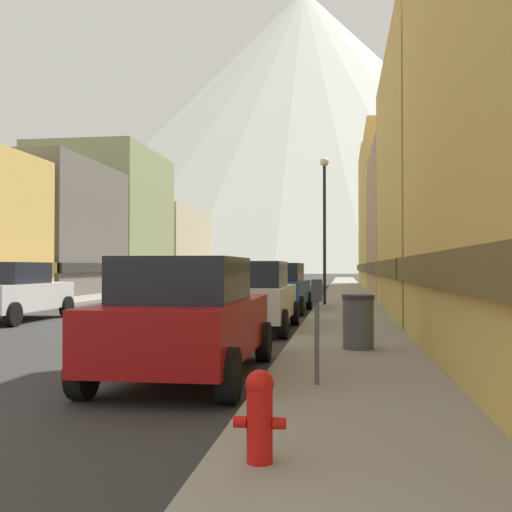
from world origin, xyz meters
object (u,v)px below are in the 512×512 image
Objects in this scene: car_driving_0 at (290,276)px; parking_meter_near at (317,316)px; car_driving_1 at (259,275)px; trash_bin_right at (358,322)px; car_left_1 at (13,291)px; car_right_2 at (279,287)px; fire_hydrant_near at (260,413)px; car_right_0 at (187,317)px; streetlamp_right at (324,208)px; car_right_1 at (253,296)px; potted_plant_2 at (29,289)px.

parking_meter_near is (4.15, -43.69, 0.11)m from car_driving_0.
trash_bin_right is at bearing -79.66° from car_driving_1.
car_left_1 is 0.99× the size of car_right_2.
car_right_0 is at bearing 111.88° from fire_hydrant_near.
streetlamp_right is at bearing 94.43° from trash_bin_right.
car_right_1 reaches higher than trash_bin_right.
car_right_2 is 29.81m from car_driving_0.
car_right_0 is 6.57m from car_right_1.
car_left_1 is 4.51× the size of trash_bin_right.
streetlamp_right is (6.95, -30.66, 3.09)m from car_driving_1.
car_left_1 reaches higher than parking_meter_near.
car_driving_1 is 4.49× the size of trash_bin_right.
parking_meter_near is 0.23× the size of streetlamp_right.
fire_hydrant_near is (3.85, -46.79, -0.37)m from car_driving_0.
car_driving_1 is 47.58m from parking_meter_near.
car_left_1 is at bearing -98.91° from car_driving_0.
car_driving_1 is at bearing 100.34° from trash_bin_right.
fire_hydrant_near is at bearing -85.30° from car_driving_0.
car_right_1 and car_driving_1 have the same top height.
car_left_1 is at bearing 126.80° from fire_hydrant_near.
car_driving_1 reaches higher than fire_hydrant_near.
car_left_1 is at bearing 132.63° from car_right_0.
car_driving_1 is 50.61m from fire_hydrant_near.
potted_plant_2 is (-12.45, 19.13, 0.17)m from fire_hydrant_near.
car_left_1 is 15.44m from fire_hydrant_near.
car_left_1 is 6.28× the size of fire_hydrant_near.
fire_hydrant_near is at bearing -56.95° from potted_plant_2.
trash_bin_right is (4.75, -40.23, -0.26)m from car_driving_0.
car_driving_0 is 0.75× the size of streetlamp_right.
streetlamp_right is (-0.10, 19.46, 3.46)m from fire_hydrant_near.
trash_bin_right is (2.55, -10.51, -0.26)m from car_right_2.
streetlamp_right is at bearing 84.24° from car_right_0.
car_right_0 is 6.27× the size of fire_hydrant_near.
car_right_1 is (-0.00, 6.57, 0.00)m from car_right_0.
car_driving_0 is (-2.20, 42.69, 0.00)m from car_right_0.
parking_meter_near is at bearing -51.50° from potted_plant_2.
car_driving_0 is 6.25× the size of fire_hydrant_near.
car_driving_1 is at bearing 102.77° from streetlamp_right.
car_right_0 is 4.44m from fire_hydrant_near.
car_left_1 and car_right_1 have the same top height.
car_left_1 is 11.22m from car_right_0.
car_left_1 is 1.00× the size of car_right_1.
parking_meter_near is 20.48m from potted_plant_2.
potted_plant_2 is at bearing 141.95° from car_right_1.
car_right_2 is 1.01× the size of car_driving_1.
car_left_1 is 11.69m from trash_bin_right.
car_right_1 is at bearing 104.44° from parking_meter_near.
fire_hydrant_near is 0.12× the size of streetlamp_right.
car_left_1 reaches higher than potted_plant_2.
trash_bin_right is (10.15, -5.80, -0.26)m from car_left_1.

